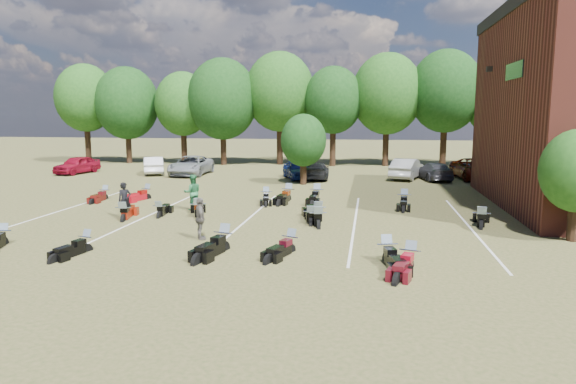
% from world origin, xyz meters
% --- Properties ---
extents(ground, '(160.00, 160.00, 0.00)m').
position_xyz_m(ground, '(0.00, 0.00, 0.00)').
color(ground, brown).
rests_on(ground, ground).
extents(car_0, '(2.46, 4.52, 1.46)m').
position_xyz_m(car_0, '(-21.44, 19.09, 0.73)').
color(car_0, maroon).
rests_on(car_0, ground).
extents(car_1, '(3.16, 4.56, 1.43)m').
position_xyz_m(car_1, '(-15.04, 19.83, 0.71)').
color(car_1, silver).
rests_on(car_1, ground).
extents(car_2, '(2.70, 5.62, 1.54)m').
position_xyz_m(car_2, '(-11.76, 19.72, 0.77)').
color(car_2, gray).
rests_on(car_2, ground).
extents(car_3, '(2.10, 4.61, 1.31)m').
position_xyz_m(car_3, '(-1.37, 18.54, 0.65)').
color(car_3, black).
rests_on(car_3, ground).
extents(car_4, '(3.17, 4.58, 1.45)m').
position_xyz_m(car_4, '(-2.82, 18.52, 0.72)').
color(car_4, navy).
rests_on(car_4, ground).
extents(car_5, '(2.95, 5.02, 1.56)m').
position_xyz_m(car_5, '(5.40, 19.80, 0.78)').
color(car_5, '#AFB0AB').
rests_on(car_5, ground).
extents(car_6, '(3.35, 6.00, 1.59)m').
position_xyz_m(car_6, '(10.50, 20.16, 0.79)').
color(car_6, '#511104').
rests_on(car_6, ground).
extents(car_7, '(2.72, 4.82, 1.32)m').
position_xyz_m(car_7, '(7.37, 19.38, 0.66)').
color(car_7, '#3E3E43').
rests_on(car_7, ground).
extents(person_black, '(0.74, 0.73, 1.72)m').
position_xyz_m(person_black, '(-8.84, 2.40, 0.86)').
color(person_black, black).
rests_on(person_black, ground).
extents(person_green, '(1.10, 1.01, 1.84)m').
position_xyz_m(person_green, '(-6.36, 4.89, 0.92)').
color(person_green, '#296E3E').
rests_on(person_green, ground).
extents(person_grey, '(0.81, 1.06, 1.68)m').
position_xyz_m(person_grey, '(-3.92, -1.08, 0.84)').
color(person_grey, '#5B564E').
rests_on(person_grey, ground).
extents(motorcycle_1, '(1.15, 2.14, 1.14)m').
position_xyz_m(motorcycle_1, '(-11.01, -3.11, 0.00)').
color(motorcycle_1, black).
rests_on(motorcycle_1, ground).
extents(motorcycle_2, '(1.07, 2.11, 1.12)m').
position_xyz_m(motorcycle_2, '(-7.41, -3.50, 0.00)').
color(motorcycle_2, black).
rests_on(motorcycle_2, ground).
extents(motorcycle_3, '(1.32, 2.57, 1.37)m').
position_xyz_m(motorcycle_3, '(-2.55, -2.59, 0.00)').
color(motorcycle_3, black).
rests_on(motorcycle_3, ground).
extents(motorcycle_4, '(1.27, 2.42, 1.29)m').
position_xyz_m(motorcycle_4, '(3.25, -3.14, 0.00)').
color(motorcycle_4, black).
rests_on(motorcycle_4, ground).
extents(motorcycle_5, '(1.35, 2.23, 1.18)m').
position_xyz_m(motorcycle_5, '(-0.13, -2.43, 0.00)').
color(motorcycle_5, black).
rests_on(motorcycle_5, ground).
extents(motorcycle_6, '(1.36, 2.36, 1.26)m').
position_xyz_m(motorcycle_6, '(3.95, -3.76, 0.00)').
color(motorcycle_6, '#4B0A13').
rests_on(motorcycle_6, ground).
extents(motorcycle_7, '(1.22, 2.42, 1.29)m').
position_xyz_m(motorcycle_7, '(-8.61, 1.73, 0.00)').
color(motorcycle_7, maroon).
rests_on(motorcycle_7, ground).
extents(motorcycle_8, '(1.56, 2.61, 1.38)m').
position_xyz_m(motorcycle_8, '(-5.41, 2.92, 0.00)').
color(motorcycle_8, black).
rests_on(motorcycle_8, ground).
extents(motorcycle_9, '(0.87, 2.10, 1.14)m').
position_xyz_m(motorcycle_9, '(-7.30, 2.77, 0.00)').
color(motorcycle_9, black).
rests_on(motorcycle_9, ground).
extents(motorcycle_10, '(1.58, 2.65, 1.41)m').
position_xyz_m(motorcycle_10, '(0.31, 2.84, 0.00)').
color(motorcycle_10, black).
rests_on(motorcycle_10, ground).
extents(motorcycle_11, '(1.30, 2.52, 1.34)m').
position_xyz_m(motorcycle_11, '(0.44, 1.75, 0.00)').
color(motorcycle_11, black).
rests_on(motorcycle_11, ground).
extents(motorcycle_12, '(0.87, 2.29, 1.25)m').
position_xyz_m(motorcycle_12, '(0.07, 2.25, 0.00)').
color(motorcycle_12, black).
rests_on(motorcycle_12, ground).
extents(motorcycle_13, '(1.24, 2.56, 1.37)m').
position_xyz_m(motorcycle_13, '(7.45, 2.75, 0.00)').
color(motorcycle_13, black).
rests_on(motorcycle_13, ground).
extents(motorcycle_14, '(0.73, 2.10, 1.16)m').
position_xyz_m(motorcycle_14, '(-12.51, 7.21, 0.00)').
color(motorcycle_14, '#510E0B').
rests_on(motorcycle_14, ground).
extents(motorcycle_15, '(1.33, 2.32, 1.23)m').
position_xyz_m(motorcycle_15, '(-10.21, 7.78, 0.00)').
color(motorcycle_15, '#9E0B17').
rests_on(motorcycle_15, ground).
extents(motorcycle_16, '(1.06, 2.21, 1.18)m').
position_xyz_m(motorcycle_16, '(-3.12, 7.92, 0.00)').
color(motorcycle_16, black).
rests_on(motorcycle_16, ground).
extents(motorcycle_17, '(1.09, 2.54, 1.37)m').
position_xyz_m(motorcycle_17, '(-1.96, 8.55, 0.00)').
color(motorcycle_17, black).
rests_on(motorcycle_17, ground).
extents(motorcycle_19, '(0.88, 2.51, 1.39)m').
position_xyz_m(motorcycle_19, '(-0.32, 8.57, 0.00)').
color(motorcycle_19, black).
rests_on(motorcycle_19, ground).
extents(motorcycle_20, '(0.93, 2.40, 1.31)m').
position_xyz_m(motorcycle_20, '(4.48, 7.68, 0.00)').
color(motorcycle_20, black).
rests_on(motorcycle_20, ground).
extents(tree_line, '(56.00, 6.00, 9.79)m').
position_xyz_m(tree_line, '(-1.00, 29.00, 6.31)').
color(tree_line, black).
rests_on(tree_line, ground).
extents(young_tree_midfield, '(3.20, 3.20, 4.70)m').
position_xyz_m(young_tree_midfield, '(-2.00, 15.50, 3.09)').
color(young_tree_midfield, black).
rests_on(young_tree_midfield, ground).
extents(parking_lines, '(20.10, 14.00, 0.01)m').
position_xyz_m(parking_lines, '(-3.00, 3.00, 0.01)').
color(parking_lines, silver).
rests_on(parking_lines, ground).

